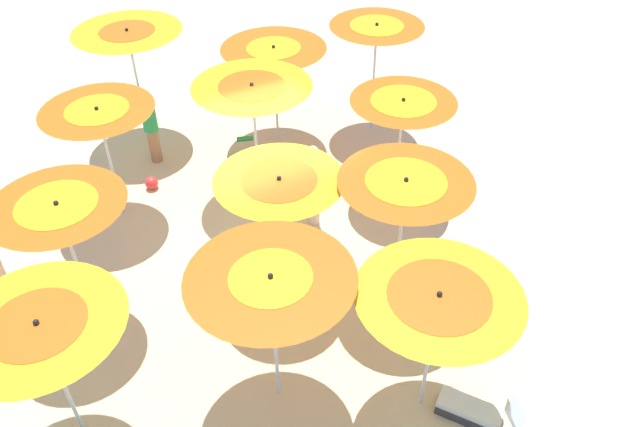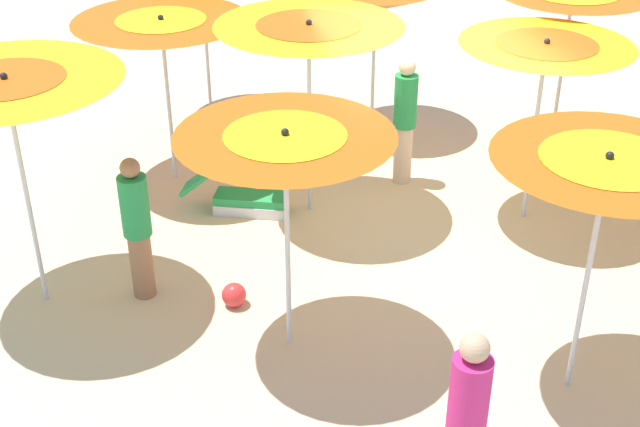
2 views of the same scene
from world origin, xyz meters
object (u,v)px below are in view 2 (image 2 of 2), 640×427
lounger_2 (241,196)px  beachgoer_0 (137,227)px  beach_umbrella_1 (162,32)px  beachgoer_2 (405,119)px  beach_umbrella_8 (606,176)px  beachgoer_1 (466,424)px  beach_umbrella_2 (8,99)px  beach_ball (234,295)px  beach_umbrella_4 (309,40)px  beach_umbrella_7 (545,58)px  beach_umbrella_5 (285,154)px  beach_umbrella_6 (572,3)px

lounger_2 → beachgoer_0: bearing=-108.9°
beach_umbrella_1 → beachgoer_2: 3.24m
beach_umbrella_8 → beachgoer_1: bearing=-142.0°
beachgoer_1 → beach_umbrella_2: bearing=17.7°
beach_umbrella_1 → beachgoer_2: bearing=-13.9°
beach_umbrella_2 → beach_ball: 2.97m
beach_umbrella_4 → beach_umbrella_7: beach_umbrella_4 is taller
beach_umbrella_5 → beach_umbrella_4: bearing=74.2°
beach_umbrella_4 → beach_umbrella_8: bearing=-65.5°
beach_ball → beach_umbrella_8: bearing=-33.1°
lounger_2 → beachgoer_0: beachgoer_0 is taller
beach_umbrella_8 → beachgoer_2: 4.42m
beachgoer_0 → beach_umbrella_6: bearing=153.5°
beach_umbrella_2 → beach_umbrella_4: beach_umbrella_2 is taller
beach_umbrella_2 → beachgoer_0: (1.04, -0.13, -1.45)m
beachgoer_1 → beach_ball: size_ratio=6.62×
beach_umbrella_5 → beach_umbrella_2: bearing=152.3°
beach_umbrella_4 → beach_umbrella_2: bearing=-157.4°
beach_umbrella_1 → beachgoer_2: size_ratio=1.31×
beachgoer_1 → beach_umbrella_5: bearing=-3.6°
beachgoer_0 → beachgoer_1: size_ratio=0.94×
beach_umbrella_2 → beachgoer_1: bearing=-47.3°
beach_umbrella_5 → lounger_2: (-0.12, 2.71, -1.88)m
beach_umbrella_2 → beachgoer_0: size_ratio=1.57×
beach_umbrella_5 → beach_umbrella_7: 3.76m
beach_umbrella_4 → lounger_2: (-0.85, 0.13, -2.01)m
beach_ball → beachgoer_2: bearing=42.6°
beach_umbrella_8 → beachgoer_0: size_ratio=1.48×
beach_umbrella_5 → beach_umbrella_8: beach_umbrella_8 is taller
beach_umbrella_2 → beachgoer_2: bearing=21.8°
beach_umbrella_5 → beachgoer_1: (0.91, -2.33, -1.18)m
beach_umbrella_1 → beachgoer_1: size_ratio=1.29×
beach_umbrella_5 → beach_umbrella_6: beach_umbrella_6 is taller
beach_umbrella_7 → beachgoer_2: size_ratio=1.35×
beach_umbrella_6 → beachgoer_1: size_ratio=1.38×
beach_umbrella_2 → beachgoer_0: 1.79m
beach_umbrella_5 → beachgoer_1: bearing=-68.6°
beach_umbrella_2 → beach_umbrella_7: bearing=5.6°
beach_umbrella_1 → lounger_2: size_ratio=1.64×
lounger_2 → beach_umbrella_1: bearing=144.7°
beach_umbrella_1 → beach_umbrella_6: beach_umbrella_6 is taller
beach_umbrella_6 → beach_umbrella_7: bearing=-124.7°
beach_umbrella_2 → beach_umbrella_5: beach_umbrella_2 is taller
beach_umbrella_8 → beachgoer_1: (-1.52, -1.18, -1.28)m
beachgoer_0 → beach_umbrella_2: bearing=-54.9°
beach_umbrella_5 → beachgoer_2: size_ratio=1.37×
beach_umbrella_7 → beach_ball: size_ratio=8.78×
beach_umbrella_4 → beachgoer_0: beach_umbrella_4 is taller
beachgoer_2 → beach_ball: 3.53m
lounger_2 → beachgoer_1: size_ratio=0.79×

